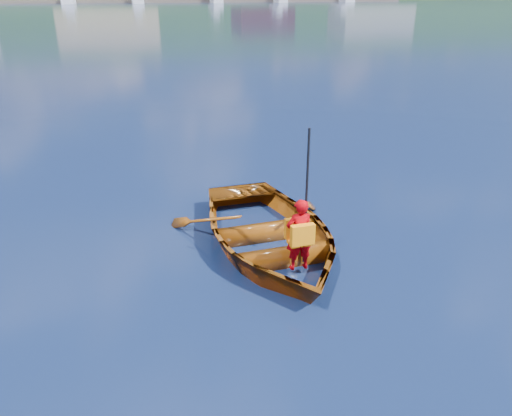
{
  "coord_description": "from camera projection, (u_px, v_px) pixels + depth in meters",
  "views": [
    {
      "loc": [
        -2.97,
        -7.69,
        3.83
      ],
      "look_at": [
        -1.17,
        -0.9,
        0.72
      ],
      "focal_mm": 35.0,
      "sensor_mm": 36.0,
      "label": 1
    }
  ],
  "objects": [
    {
      "name": "ground",
      "position": [
        305.0,
        218.0,
        9.04
      ],
      "size": [
        600.0,
        600.0,
        0.0
      ],
      "color": "#0E2741",
      "rests_on": "ground"
    },
    {
      "name": "rowboat",
      "position": [
        268.0,
        233.0,
        7.92
      ],
      "size": [
        2.97,
        4.04,
        0.81
      ],
      "color": "brown",
      "rests_on": "ground"
    },
    {
      "name": "child_paddler",
      "position": [
        299.0,
        234.0,
        7.02
      ],
      "size": [
        0.4,
        0.35,
        2.03
      ],
      "color": "#B40108",
      "rests_on": "ground"
    },
    {
      "name": "dock",
      "position": [
        133.0,
        1.0,
        140.28
      ],
      "size": [
        159.97,
        12.93,
        0.8
      ],
      "color": "brown",
      "rests_on": "ground"
    }
  ]
}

